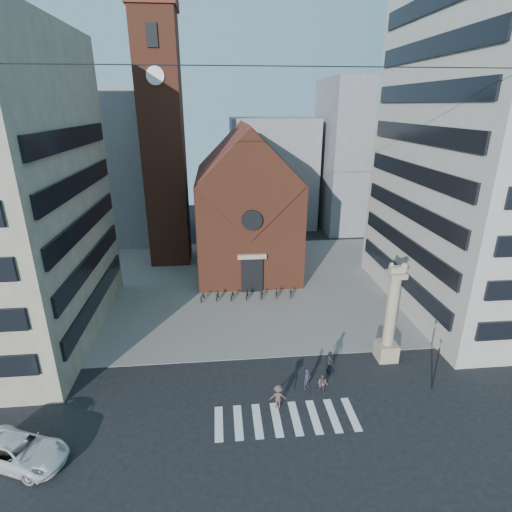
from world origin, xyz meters
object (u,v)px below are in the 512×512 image
(white_car, at_px, (20,451))
(scooter_0, at_px, (202,296))
(lion_column, at_px, (390,322))
(traffic_light, at_px, (437,363))
(pedestrian_0, at_px, (307,379))
(pedestrian_2, at_px, (329,363))
(pedestrian_1, at_px, (323,384))

(white_car, relative_size, scooter_0, 3.38)
(lion_column, relative_size, traffic_light, 2.02)
(pedestrian_0, bearing_deg, scooter_0, 86.15)
(lion_column, bearing_deg, pedestrian_0, -157.65)
(white_car, height_order, pedestrian_2, pedestrian_2)
(lion_column, xyz_separation_m, pedestrian_0, (-7.37, -3.03, -2.64))
(lion_column, distance_m, pedestrian_2, 5.99)
(pedestrian_1, bearing_deg, white_car, -137.67)
(white_car, xyz_separation_m, pedestrian_2, (20.45, 6.41, 0.20))
(white_car, relative_size, pedestrian_1, 3.64)
(white_car, distance_m, scooter_0, 22.47)
(pedestrian_0, xyz_separation_m, scooter_0, (-8.19, 15.22, -0.32))
(pedestrian_1, bearing_deg, scooter_0, 150.19)
(traffic_light, distance_m, pedestrian_1, 8.50)
(pedestrian_2, bearing_deg, pedestrian_0, 106.71)
(white_car, distance_m, pedestrian_1, 19.79)
(pedestrian_1, xyz_separation_m, scooter_0, (-9.20, 15.84, -0.29))
(lion_column, xyz_separation_m, traffic_light, (1.99, -4.00, -1.17))
(traffic_light, xyz_separation_m, pedestrian_2, (-7.25, 2.54, -1.30))
(white_car, bearing_deg, pedestrian_0, -54.01)
(pedestrian_1, height_order, pedestrian_2, pedestrian_2)
(pedestrian_2, bearing_deg, scooter_0, 17.21)
(pedestrian_0, distance_m, scooter_0, 17.28)
(lion_column, bearing_deg, pedestrian_2, -164.48)
(pedestrian_0, relative_size, pedestrian_2, 0.83)
(lion_column, height_order, pedestrian_2, lion_column)
(lion_column, bearing_deg, scooter_0, 141.95)
(lion_column, height_order, scooter_0, lion_column)
(scooter_0, bearing_deg, pedestrian_2, -41.23)
(lion_column, relative_size, white_car, 1.52)
(pedestrian_0, xyz_separation_m, pedestrian_1, (1.00, -0.63, -0.04))
(pedestrian_0, relative_size, pedestrian_1, 1.05)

